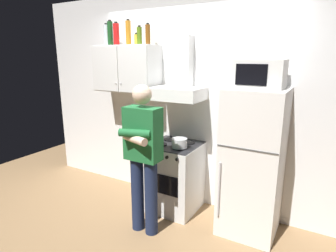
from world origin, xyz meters
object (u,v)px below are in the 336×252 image
upper_cabinet (126,69)px  bottle_spice_jar (137,39)px  microwave (260,74)px  bottle_olive_oil (139,36)px  person_standing (143,155)px  bottle_beer_brown (148,34)px  bottle_liquor_amber (128,33)px  range_hood (180,83)px  stove_oven (174,176)px  refrigerator (252,163)px  bottle_wine_green (110,33)px  bottle_vodka_clear (106,35)px  bottle_soda_red (116,34)px  cooking_pot (179,143)px

upper_cabinet → bottle_spice_jar: bottle_spice_jar is taller
microwave → bottle_olive_oil: size_ratio=2.08×
person_standing → bottle_beer_brown: size_ratio=6.38×
bottle_liquor_amber → bottle_olive_oil: 0.21m
bottle_liquor_amber → bottle_olive_oil: size_ratio=1.39×
bottle_olive_oil → range_hood: bearing=0.9°
stove_oven → range_hood: (0.00, 0.13, 1.16)m
bottle_olive_oil → refrigerator: bearing=-4.4°
bottle_wine_green → bottle_spice_jar: bearing=7.4°
stove_oven → bottle_vodka_clear: (-1.15, 0.16, 1.76)m
stove_oven → microwave: bearing=1.2°
range_hood → bottle_liquor_amber: size_ratio=2.33×
bottle_soda_red → bottle_spice_jar: bearing=13.6°
bottle_olive_oil → upper_cabinet: bearing=178.0°
bottle_olive_oil → bottle_vodka_clear: 0.58m
upper_cabinet → bottle_soda_red: size_ratio=3.09×
bottle_olive_oil → bottle_vodka_clear: (-0.58, 0.04, 0.03)m
refrigerator → bottle_spice_jar: bottle_spice_jar is taller
person_standing → bottle_liquor_amber: (-0.73, 0.77, 1.30)m
upper_cabinet → bottle_spice_jar: (0.15, 0.04, 0.37)m
refrigerator → cooking_pot: size_ratio=5.70×
bottle_vodka_clear → bottle_liquor_amber: bearing=0.4°
bottle_spice_jar → bottle_beer_brown: bottle_beer_brown is taller
bottle_liquor_amber → bottle_soda_red: bottle_liquor_amber is taller
cooking_pot → microwave: bearing=9.6°
bottle_spice_jar → bottle_beer_brown: 0.20m
bottle_olive_oil → bottle_wine_green: size_ratio=0.72×
cooking_pot → bottle_spice_jar: bearing=160.1°
cooking_pot → bottle_liquor_amber: bottle_liquor_amber is taller
microwave → range_hood: bearing=173.5°
cooking_pot → refrigerator: bearing=8.3°
range_hood → bottle_wine_green: 1.20m
bottle_liquor_amber → bottle_vodka_clear: 0.37m
upper_cabinet → refrigerator: upper_cabinet is taller
bottle_wine_green → bottle_beer_brown: bearing=3.3°
range_hood → bottle_olive_oil: 0.80m
cooking_pot → bottle_vodka_clear: bearing=167.8°
bottle_liquor_amber → person_standing: bearing=-46.5°
stove_oven → range_hood: bearing=90.0°
bottle_olive_oil → stove_oven: bearing=-11.6°
bottle_spice_jar → bottle_soda_red: size_ratio=0.52×
bottle_wine_green → bottle_liquor_amber: bearing=10.4°
microwave → bottle_olive_oil: (-1.52, 0.10, 0.42)m
bottle_wine_green → person_standing: bearing=-36.0°
bottle_soda_red → bottle_beer_brown: (0.46, 0.05, -0.02)m
cooking_pot → bottle_beer_brown: (-0.59, 0.26, 1.24)m
refrigerator → person_standing: size_ratio=0.98×
microwave → bottle_vodka_clear: bearing=176.2°
bottle_vodka_clear → bottle_beer_brown: (0.69, -0.01, -0.02)m
stove_oven → bottle_liquor_amber: bottle_liquor_amber is taller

